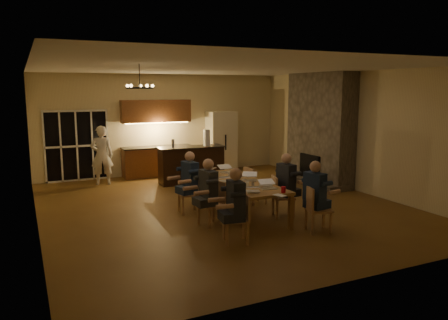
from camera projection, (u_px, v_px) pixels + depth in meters
floor at (222, 206)px, 10.31m from camera, size 9.00×9.00×0.00m
back_wall at (163, 125)px, 14.09m from camera, size 8.00×0.04×3.20m
left_wall at (31, 149)px, 8.37m from camera, size 0.04×9.00×3.20m
right_wall at (357, 132)px, 11.73m from camera, size 0.04×9.00×3.20m
ceiling at (221, 67)px, 9.79m from camera, size 8.00×9.00×0.04m
french_doors at (77, 146)px, 13.01m from camera, size 1.86×0.08×2.10m
fireplace at (320, 128)px, 12.67m from camera, size 0.58×2.50×3.20m
kitchenette at (157, 138)px, 13.75m from camera, size 2.24×0.68×2.40m
refrigerator at (221, 141)px, 14.65m from camera, size 0.90×0.68×2.00m
dining_table at (238, 198)px, 9.52m from camera, size 1.10×2.78×0.75m
bar_island at (191, 165)px, 12.78m from camera, size 1.98×0.75×1.08m
chair_left_near at (236, 218)px, 7.78m from camera, size 0.55×0.55×0.89m
chair_left_mid at (211, 204)px, 8.78m from camera, size 0.53×0.53×0.89m
chair_left_far at (189, 193)px, 9.67m from camera, size 0.48×0.48×0.89m
chair_right_near at (319, 209)px, 8.39m from camera, size 0.54×0.54×0.89m
chair_right_mid at (283, 196)px, 9.39m from camera, size 0.55×0.55×0.89m
chair_right_far at (256, 185)px, 10.46m from camera, size 0.46×0.46×0.89m
person_left_near at (236, 207)px, 7.64m from camera, size 0.67×0.67×1.38m
person_right_near at (314, 196)px, 8.40m from camera, size 0.70×0.70×1.38m
person_left_mid at (208, 193)px, 8.65m from camera, size 0.66×0.66×1.38m
person_right_mid at (286, 185)px, 9.37m from camera, size 0.66×0.66×1.38m
person_left_far at (190, 182)px, 9.66m from camera, size 0.70×0.70×1.38m
standing_person at (102, 155)px, 12.51m from camera, size 0.68×0.50×1.71m
chandelier at (140, 88)px, 8.24m from camera, size 0.52×0.52×0.03m
laptop_a at (251, 186)px, 8.48m from camera, size 0.40×0.38×0.23m
laptop_b at (268, 183)px, 8.74m from camera, size 0.36×0.32×0.23m
laptop_c at (225, 176)px, 9.42m from camera, size 0.38×0.35×0.23m
laptop_d at (249, 175)px, 9.53m from camera, size 0.42×0.41×0.23m
laptop_e at (207, 168)px, 10.37m from camera, size 0.34×0.30×0.23m
laptop_f at (227, 168)px, 10.47m from camera, size 0.33×0.29×0.23m
mug_front at (247, 184)px, 8.96m from camera, size 0.08×0.08×0.10m
mug_mid at (230, 175)px, 9.95m from camera, size 0.09×0.09×0.10m
mug_back at (208, 174)px, 10.05m from camera, size 0.07×0.07×0.10m
redcup_near at (283, 190)px, 8.41m from camera, size 0.09×0.09×0.12m
redcup_mid at (216, 177)px, 9.62m from camera, size 0.08×0.08×0.12m
can_silver at (253, 185)px, 8.83m from camera, size 0.06×0.06×0.12m
can_cola at (205, 169)px, 10.66m from camera, size 0.06×0.06×0.12m
can_right at (248, 174)px, 9.96m from camera, size 0.06×0.06×0.12m
plate_near at (266, 185)px, 9.05m from camera, size 0.28×0.28×0.02m
plate_left at (245, 192)px, 8.47m from camera, size 0.26×0.26×0.02m
plate_far at (238, 174)px, 10.26m from camera, size 0.23×0.23×0.02m
notepad at (280, 195)px, 8.19m from camera, size 0.22×0.27×0.01m
bar_bottle at (173, 143)px, 12.41m from camera, size 0.08×0.08×0.24m
bar_blender at (207, 138)px, 12.77m from camera, size 0.16×0.16×0.48m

